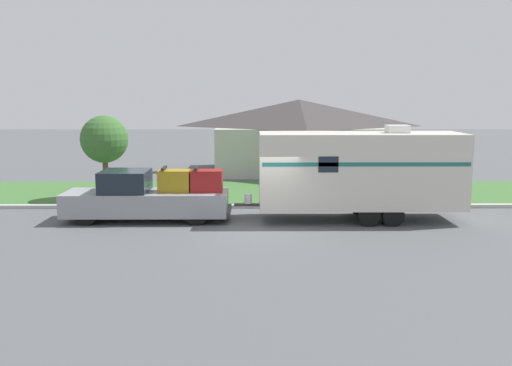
{
  "coord_description": "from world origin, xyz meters",
  "views": [
    {
      "loc": [
        -0.41,
        -19.42,
        4.59
      ],
      "look_at": [
        -0.24,
        1.41,
        1.4
      ],
      "focal_mm": 40.0,
      "sensor_mm": 36.0,
      "label": 1
    }
  ],
  "objects": [
    {
      "name": "pickup_truck",
      "position": [
        -4.26,
        1.41,
        0.87
      ],
      "size": [
        6.13,
        1.95,
        2.01
      ],
      "color": "black",
      "rests_on": "ground_plane"
    },
    {
      "name": "curb_strip",
      "position": [
        0.0,
        3.75,
        0.07
      ],
      "size": [
        80.0,
        0.3,
        0.14
      ],
      "color": "#ADADA8",
      "rests_on": "ground_plane"
    },
    {
      "name": "mailbox",
      "position": [
        -6.12,
        4.55,
        1.01
      ],
      "size": [
        0.48,
        0.2,
        1.31
      ],
      "color": "brown",
      "rests_on": "ground_plane"
    },
    {
      "name": "lawn_strip",
      "position": [
        0.0,
        7.4,
        0.01
      ],
      "size": [
        80.0,
        7.0,
        0.03
      ],
      "color": "#3D6B33",
      "rests_on": "ground_plane"
    },
    {
      "name": "ground_plane",
      "position": [
        0.0,
        0.0,
        0.0
      ],
      "size": [
        120.0,
        120.0,
        0.0
      ],
      "primitive_type": "plane",
      "color": "#515456"
    },
    {
      "name": "travel_trailer",
      "position": [
        3.61,
        1.41,
        1.88
      ],
      "size": [
        8.37,
        2.42,
        3.53
      ],
      "color": "black",
      "rests_on": "ground_plane"
    },
    {
      "name": "tree_in_yard",
      "position": [
        -6.92,
        5.79,
        2.68
      ],
      "size": [
        2.09,
        2.09,
        3.74
      ],
      "color": "brown",
      "rests_on": "ground_plane"
    },
    {
      "name": "house_across_street",
      "position": [
        2.49,
        15.38,
        2.27
      ],
      "size": [
        10.66,
        7.67,
        4.38
      ],
      "color": "#B2B2A8",
      "rests_on": "ground_plane"
    }
  ]
}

